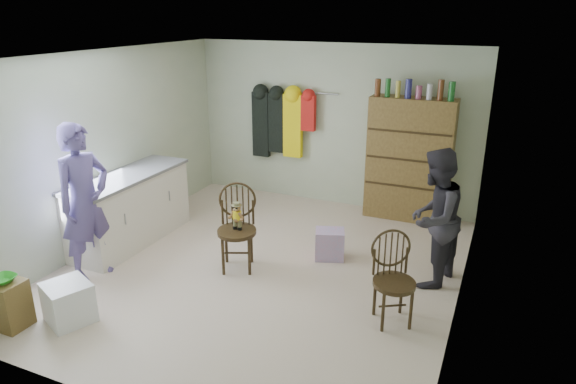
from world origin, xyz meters
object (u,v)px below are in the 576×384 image
at_px(dresser, 409,159).
at_px(chair_far, 393,274).
at_px(counter, 130,208).
at_px(chair_front, 237,222).

bearing_deg(dresser, chair_far, -81.52).
height_order(counter, chair_front, chair_front).
xyz_separation_m(counter, chair_front, (1.66, -0.07, 0.11)).
height_order(chair_far, dresser, dresser).
relative_size(chair_front, chair_far, 1.11).
distance_m(counter, chair_far, 3.64).
distance_m(counter, dresser, 3.96).
distance_m(chair_front, dresser, 2.85).
height_order(chair_front, dresser, dresser).
bearing_deg(chair_front, dresser, 33.74).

